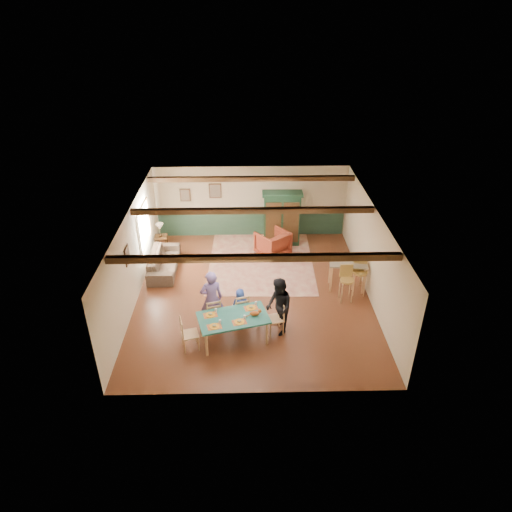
{
  "coord_description": "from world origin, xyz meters",
  "views": [
    {
      "loc": [
        -0.18,
        -11.54,
        7.97
      ],
      "look_at": [
        0.09,
        0.33,
        1.15
      ],
      "focal_mm": 32.0,
      "sensor_mm": 36.0,
      "label": 1
    }
  ],
  "objects_px": {
    "dining_table": "(234,329)",
    "person_child": "(240,305)",
    "table_lamp": "(160,230)",
    "bar_stool_right": "(360,276)",
    "armchair": "(273,243)",
    "dining_chair_end_left": "(190,334)",
    "dining_chair_end_right": "(275,318)",
    "dining_chair_far_left": "(213,312)",
    "dining_chair_far_right": "(241,307)",
    "end_table": "(162,243)",
    "counter_table": "(347,275)",
    "person_woman": "(279,307)",
    "sofa": "(164,261)",
    "armoire": "(282,219)",
    "person_man": "(212,299)",
    "bar_stool_left": "(347,284)",
    "cat": "(255,313)"
  },
  "relations": [
    {
      "from": "dining_table",
      "to": "dining_chair_end_left",
      "type": "height_order",
      "value": "dining_chair_end_left"
    },
    {
      "from": "table_lamp",
      "to": "counter_table",
      "type": "distance_m",
      "value": 6.65
    },
    {
      "from": "dining_chair_far_left",
      "to": "sofa",
      "type": "distance_m",
      "value": 3.52
    },
    {
      "from": "cat",
      "to": "bar_stool_left",
      "type": "bearing_deg",
      "value": 16.47
    },
    {
      "from": "person_man",
      "to": "end_table",
      "type": "bearing_deg",
      "value": -79.49
    },
    {
      "from": "dining_chair_end_right",
      "to": "dining_chair_far_left",
      "type": "bearing_deg",
      "value": -114.92
    },
    {
      "from": "armoire",
      "to": "counter_table",
      "type": "height_order",
      "value": "armoire"
    },
    {
      "from": "sofa",
      "to": "dining_chair_end_left",
      "type": "bearing_deg",
      "value": -162.75
    },
    {
      "from": "armoire",
      "to": "bar_stool_left",
      "type": "distance_m",
      "value": 4.04
    },
    {
      "from": "dining_table",
      "to": "person_man",
      "type": "height_order",
      "value": "person_man"
    },
    {
      "from": "person_woman",
      "to": "counter_table",
      "type": "distance_m",
      "value": 3.07
    },
    {
      "from": "dining_chair_far_left",
      "to": "person_man",
      "type": "distance_m",
      "value": 0.39
    },
    {
      "from": "person_woman",
      "to": "dining_chair_end_right",
      "type": "bearing_deg",
      "value": -90.0
    },
    {
      "from": "armchair",
      "to": "end_table",
      "type": "xyz_separation_m",
      "value": [
        -3.95,
        0.44,
        -0.18
      ]
    },
    {
      "from": "dining_table",
      "to": "person_woman",
      "type": "xyz_separation_m",
      "value": [
        1.2,
        0.32,
        0.45
      ]
    },
    {
      "from": "table_lamp",
      "to": "dining_chair_end_left",
      "type": "bearing_deg",
      "value": -73.51
    },
    {
      "from": "dining_chair_end_left",
      "to": "armoire",
      "type": "relative_size",
      "value": 0.47
    },
    {
      "from": "bar_stool_left",
      "to": "person_woman",
      "type": "bearing_deg",
      "value": -148.73
    },
    {
      "from": "cat",
      "to": "armchair",
      "type": "xyz_separation_m",
      "value": [
        0.72,
        4.51,
        -0.38
      ]
    },
    {
      "from": "armchair",
      "to": "bar_stool_right",
      "type": "bearing_deg",
      "value": 97.61
    },
    {
      "from": "armoire",
      "to": "counter_table",
      "type": "bearing_deg",
      "value": -58.18
    },
    {
      "from": "dining_table",
      "to": "bar_stool_right",
      "type": "xyz_separation_m",
      "value": [
        3.76,
        2.11,
        0.23
      ]
    },
    {
      "from": "dining_chair_far_right",
      "to": "end_table",
      "type": "xyz_separation_m",
      "value": [
        -2.87,
        4.2,
        -0.2
      ]
    },
    {
      "from": "dining_table",
      "to": "person_child",
      "type": "distance_m",
      "value": 0.9
    },
    {
      "from": "person_child",
      "to": "sofa",
      "type": "relative_size",
      "value": 0.46
    },
    {
      "from": "dining_chair_far_left",
      "to": "dining_table",
      "type": "bearing_deg",
      "value": 119.05
    },
    {
      "from": "dining_chair_far_right",
      "to": "bar_stool_left",
      "type": "relative_size",
      "value": 0.83
    },
    {
      "from": "dining_chair_end_right",
      "to": "armoire",
      "type": "height_order",
      "value": "armoire"
    },
    {
      "from": "person_woman",
      "to": "counter_table",
      "type": "xyz_separation_m",
      "value": [
        2.24,
        2.07,
        -0.35
      ]
    },
    {
      "from": "dining_chair_end_left",
      "to": "bar_stool_right",
      "type": "relative_size",
      "value": 0.78
    },
    {
      "from": "armoire",
      "to": "end_table",
      "type": "xyz_separation_m",
      "value": [
        -4.31,
        -0.4,
        -0.73
      ]
    },
    {
      "from": "dining_chair_end_right",
      "to": "bar_stool_right",
      "type": "distance_m",
      "value": 3.22
    },
    {
      "from": "dining_chair_far_right",
      "to": "person_child",
      "type": "height_order",
      "value": "person_child"
    },
    {
      "from": "person_woman",
      "to": "cat",
      "type": "height_order",
      "value": "person_woman"
    },
    {
      "from": "dining_chair_far_right",
      "to": "person_woman",
      "type": "relative_size",
      "value": 0.58
    },
    {
      "from": "cat",
      "to": "bar_stool_right",
      "type": "xyz_separation_m",
      "value": [
        3.21,
        2.06,
        -0.23
      ]
    },
    {
      "from": "dining_chair_end_right",
      "to": "bar_stool_right",
      "type": "height_order",
      "value": "bar_stool_right"
    },
    {
      "from": "dining_table",
      "to": "dining_chair_end_left",
      "type": "distance_m",
      "value": 1.15
    },
    {
      "from": "bar_stool_right",
      "to": "dining_chair_end_right",
      "type": "bearing_deg",
      "value": -138.12
    },
    {
      "from": "dining_chair_end_right",
      "to": "person_child",
      "type": "relative_size",
      "value": 0.95
    },
    {
      "from": "dining_chair_end_left",
      "to": "person_child",
      "type": "bearing_deg",
      "value": -62.7
    },
    {
      "from": "person_child",
      "to": "table_lamp",
      "type": "relative_size",
      "value": 2.03
    },
    {
      "from": "end_table",
      "to": "counter_table",
      "type": "height_order",
      "value": "counter_table"
    },
    {
      "from": "person_man",
      "to": "armchair",
      "type": "bearing_deg",
      "value": -130.77
    },
    {
      "from": "armchair",
      "to": "dining_chair_far_left",
      "type": "bearing_deg",
      "value": 27.26
    },
    {
      "from": "armoire",
      "to": "armchair",
      "type": "xyz_separation_m",
      "value": [
        -0.36,
        -0.83,
        -0.55
      ]
    },
    {
      "from": "dining_chair_end_left",
      "to": "table_lamp",
      "type": "xyz_separation_m",
      "value": [
        -1.57,
        5.3,
        0.31
      ]
    },
    {
      "from": "dining_chair_end_right",
      "to": "cat",
      "type": "height_order",
      "value": "dining_chair_end_right"
    },
    {
      "from": "table_lamp",
      "to": "bar_stool_right",
      "type": "xyz_separation_m",
      "value": [
        6.44,
        -2.89,
        -0.18
      ]
    },
    {
      "from": "sofa",
      "to": "end_table",
      "type": "xyz_separation_m",
      "value": [
        -0.3,
        1.39,
        -0.05
      ]
    }
  ]
}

